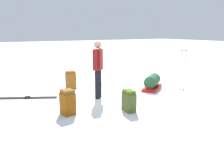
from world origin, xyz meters
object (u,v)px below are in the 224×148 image
skier_standing (98,66)px  gear_sled (152,83)px  ski_pair_far (27,98)px  backpack_small_spare (71,80)px  ski_poles_planted_near (183,69)px  backpack_large_dark (129,101)px  ski_pair_near (99,87)px  backpack_bright (68,102)px

skier_standing → gear_sled: (-0.02, -2.07, -0.73)m
ski_pair_far → backpack_small_spare: bearing=-74.7°
skier_standing → ski_pair_far: size_ratio=1.04×
backpack_small_spare → ski_poles_planted_near: ski_poles_planted_near is taller
backpack_large_dark → ski_poles_planted_near: size_ratio=0.39×
skier_standing → ski_poles_planted_near: skier_standing is taller
ski_pair_near → backpack_bright: 2.74m
backpack_bright → ski_pair_near: bearing=-43.3°
ski_poles_planted_near → gear_sled: bearing=42.4°
ski_poles_planted_near → backpack_large_dark: bearing=104.2°
backpack_large_dark → ski_poles_planted_near: (0.66, -2.60, 0.50)m
skier_standing → gear_sled: skier_standing is taller
backpack_small_spare → ski_poles_planted_near: (-2.20, -3.05, 0.46)m
ski_pair_far → backpack_small_spare: (0.42, -1.53, 0.29)m
backpack_bright → gear_sled: backpack_bright is taller
ski_pair_near → backpack_large_dark: bearing=169.0°
backpack_bright → ski_poles_planted_near: 4.01m
backpack_large_dark → gear_sled: size_ratio=0.47×
backpack_large_dark → backpack_bright: (0.57, 1.38, 0.03)m
ski_pair_near → backpack_large_dark: size_ratio=3.16×
backpack_small_spare → backpack_large_dark: bearing=-171.1°
ski_pair_far → ski_poles_planted_near: ski_poles_planted_near is taller
ski_pair_near → ski_poles_planted_near: bearing=-131.9°
ski_poles_planted_near → gear_sled: (0.72, 0.66, -0.53)m
skier_standing → backpack_small_spare: 1.62m
backpack_small_spare → ski_poles_planted_near: size_ratio=0.45×
backpack_large_dark → backpack_small_spare: bearing=8.9°
ski_pair_near → backpack_large_dark: 2.61m
backpack_large_dark → backpack_small_spare: size_ratio=0.87×
ski_pair_near → ski_pair_far: 2.47m
skier_standing → backpack_large_dark: (-1.41, -0.13, -0.69)m
backpack_small_spare → gear_sled: backpack_small_spare is taller
ski_poles_planted_near → backpack_small_spare: bearing=54.2°
backpack_large_dark → ski_pair_far: bearing=39.0°
skier_standing → ski_pair_near: size_ratio=1.00×
ski_poles_planted_near → backpack_bright: bearing=91.3°
ski_pair_far → gear_sled: bearing=-105.1°
backpack_large_dark → gear_sled: backpack_large_dark is taller
ski_pair_far → gear_sled: (-1.06, -3.92, 0.21)m
backpack_bright → ski_poles_planted_near: ski_poles_planted_near is taller
gear_sled → ski_pair_near: bearing=51.0°
backpack_large_dark → ski_poles_planted_near: bearing=-75.8°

